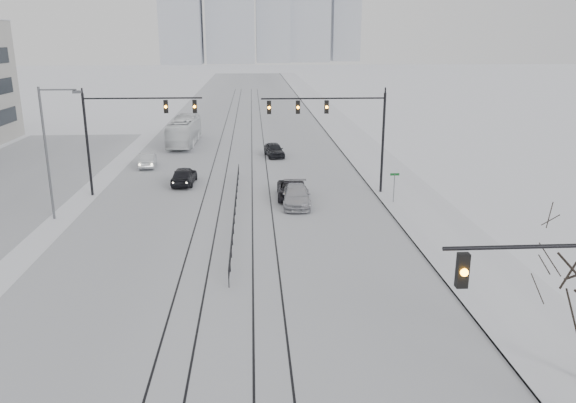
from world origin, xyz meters
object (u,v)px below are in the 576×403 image
at_px(sedan_sb_outer, 148,160).
at_px(box_truck, 184,131).
at_px(sedan_sb_inner, 184,176).
at_px(sedan_nb_front, 291,190).
at_px(sedan_nb_right, 296,196).
at_px(sedan_nb_far, 274,150).

distance_m(sedan_sb_outer, box_truck, 11.91).
height_order(sedan_sb_outer, box_truck, box_truck).
height_order(sedan_sb_inner, sedan_nb_front, sedan_sb_inner).
distance_m(sedan_sb_outer, sedan_nb_right, 19.14).
bearing_deg(sedan_sb_outer, sedan_nb_front, 133.02).
bearing_deg(box_truck, sedan_sb_outer, 80.97).
distance_m(sedan_nb_front, sedan_nb_right, 1.92).
bearing_deg(sedan_nb_far, sedan_nb_front, -96.49).
height_order(sedan_sb_inner, sedan_nb_right, sedan_sb_inner).
relative_size(sedan_sb_outer, sedan_nb_right, 0.83).
bearing_deg(sedan_nb_front, sedan_nb_right, -81.67).
xyz_separation_m(sedan_nb_front, box_truck, (-10.87, 23.49, 0.89)).
height_order(sedan_sb_outer, sedan_nb_right, sedan_nb_right).
bearing_deg(sedan_nb_front, sedan_nb_far, 94.09).
height_order(sedan_nb_front, sedan_nb_right, sedan_nb_right).
xyz_separation_m(sedan_nb_front, sedan_nb_far, (-0.72, 15.95, 0.06)).
relative_size(sedan_nb_front, sedan_nb_far, 1.13).
distance_m(sedan_nb_front, box_truck, 25.90).
height_order(sedan_sb_inner, sedan_nb_far, sedan_sb_inner).
bearing_deg(sedan_nb_right, sedan_nb_front, 99.18).
distance_m(sedan_sb_inner, sedan_nb_far, 13.75).
relative_size(sedan_sb_inner, sedan_nb_front, 0.95).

